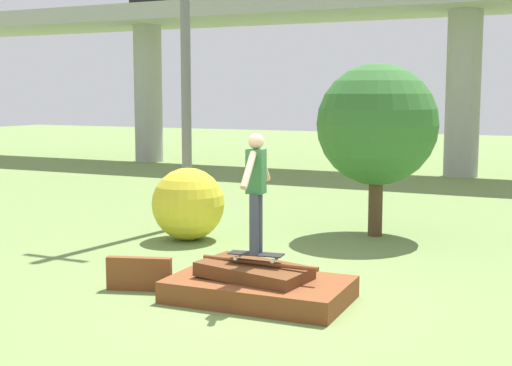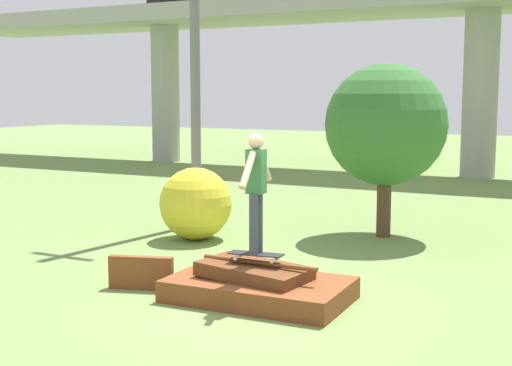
{
  "view_description": "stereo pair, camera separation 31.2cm",
  "coord_description": "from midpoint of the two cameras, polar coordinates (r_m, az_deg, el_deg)",
  "views": [
    {
      "loc": [
        3.83,
        -8.21,
        2.68
      ],
      "look_at": [
        -0.04,
        -0.0,
        1.54
      ],
      "focal_mm": 50.0,
      "sensor_mm": 36.0,
      "label": 1
    },
    {
      "loc": [
        4.11,
        -8.07,
        2.68
      ],
      "look_at": [
        -0.04,
        -0.0,
        1.54
      ],
      "focal_mm": 50.0,
      "sensor_mm": 36.0,
      "label": 2
    }
  ],
  "objects": [
    {
      "name": "bush_yellow_flowering",
      "position": [
        13.17,
        -6.13,
        -1.68
      ],
      "size": [
        1.34,
        1.34,
        1.34
      ],
      "color": "gold",
      "rests_on": "ground_plane"
    },
    {
      "name": "highway_overpass",
      "position": [
        24.18,
        16.08,
        12.81
      ],
      "size": [
        44.0,
        4.03,
        5.94
      ],
      "color": "#9E9E99",
      "rests_on": "ground_plane"
    },
    {
      "name": "utility_pole",
      "position": [
        14.58,
        -6.33,
        14.09
      ],
      "size": [
        1.3,
        0.2,
        8.66
      ],
      "color": "slate",
      "rests_on": "ground_plane"
    },
    {
      "name": "skateboard",
      "position": [
        9.31,
        -0.97,
        -5.74
      ],
      "size": [
        0.74,
        0.31,
        0.09
      ],
      "color": "black",
      "rests_on": "scrap_pile"
    },
    {
      "name": "tree_behind_left",
      "position": [
        13.5,
        9.01,
        4.61
      ],
      "size": [
        2.27,
        2.27,
        3.25
      ],
      "color": "#4C3823",
      "rests_on": "ground_plane"
    },
    {
      "name": "skater",
      "position": [
        9.15,
        -0.98,
        -0.19
      ],
      "size": [
        0.24,
        1.05,
        1.56
      ],
      "color": "#383D4C",
      "rests_on": "skateboard"
    },
    {
      "name": "ground_plane",
      "position": [
        9.45,
        -0.71,
        -9.35
      ],
      "size": [
        80.0,
        80.0,
        0.0
      ],
      "primitive_type": "plane",
      "color": "olive"
    },
    {
      "name": "scrap_pile",
      "position": [
        9.4,
        -0.78,
        -8.24
      ],
      "size": [
        2.36,
        1.44,
        0.53
      ],
      "color": "brown",
      "rests_on": "ground_plane"
    },
    {
      "name": "scrap_plank_loose",
      "position": [
        9.99,
        -10.23,
        -7.17
      ],
      "size": [
        0.9,
        0.39,
        0.46
      ],
      "color": "brown",
      "rests_on": "ground_plane"
    }
  ]
}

